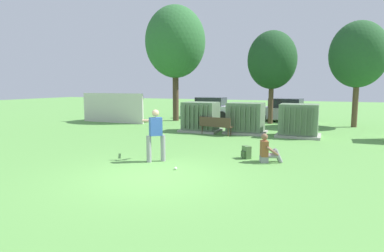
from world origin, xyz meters
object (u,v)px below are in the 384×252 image
(park_bench, at_px, (216,125))
(parked_car_leftmost, at_px, (210,108))
(transformer_mid_east, at_px, (299,121))
(batter, at_px, (155,132))
(sports_ball, at_px, (176,168))
(transformer_mid_west, at_px, (246,119))
(transformer_west, at_px, (201,117))
(parked_car_left_of_center, at_px, (284,111))
(seated_spectator, at_px, (267,151))
(backpack, at_px, (246,152))

(park_bench, xyz_separation_m, parked_car_leftmost, (-3.17, 7.97, 0.22))
(transformer_mid_east, distance_m, parked_car_leftmost, 9.94)
(batter, height_order, sports_ball, batter)
(transformer_mid_west, distance_m, batter, 7.55)
(batter, distance_m, parked_car_leftmost, 14.62)
(transformer_west, xyz_separation_m, parked_car_left_of_center, (3.61, 6.92, -0.04))
(seated_spectator, bearing_deg, sports_ball, -138.86)
(park_bench, xyz_separation_m, parked_car_left_of_center, (2.44, 7.81, 0.22))
(sports_ball, distance_m, parked_car_leftmost, 15.64)
(transformer_west, height_order, transformer_mid_east, same)
(sports_ball, bearing_deg, transformer_west, 106.03)
(transformer_west, bearing_deg, parked_car_leftmost, 105.80)
(batter, distance_m, parked_car_left_of_center, 14.32)
(transformer_west, relative_size, batter, 1.21)
(transformer_mid_east, bearing_deg, backpack, -102.28)
(park_bench, relative_size, batter, 1.06)
(transformer_mid_west, relative_size, park_bench, 1.14)
(transformer_mid_east, distance_m, backpack, 5.93)
(parked_car_left_of_center, bearing_deg, backpack, -88.73)
(transformer_mid_west, height_order, batter, batter)
(parked_car_leftmost, relative_size, parked_car_left_of_center, 0.96)
(transformer_mid_west, distance_m, sports_ball, 8.24)
(transformer_west, relative_size, parked_car_left_of_center, 0.48)
(transformer_west, xyz_separation_m, backpack, (3.89, -5.61, -0.57))
(seated_spectator, bearing_deg, batter, -159.34)
(backpack, bearing_deg, batter, -149.60)
(transformer_west, relative_size, transformer_mid_east, 1.00)
(seated_spectator, distance_m, parked_car_left_of_center, 12.85)
(transformer_mid_east, distance_m, parked_car_left_of_center, 6.93)
(transformer_west, xyz_separation_m, transformer_mid_west, (2.46, 0.24, 0.00))
(sports_ball, bearing_deg, parked_car_leftmost, 105.92)
(seated_spectator, height_order, backpack, seated_spectator)
(transformer_mid_east, bearing_deg, parked_car_left_of_center, 102.76)
(transformer_mid_west, distance_m, parked_car_left_of_center, 6.77)
(transformer_mid_west, xyz_separation_m, sports_ball, (-0.17, -8.20, -0.74))
(backpack, bearing_deg, parked_car_leftmost, 114.90)
(sports_ball, height_order, parked_car_leftmost, parked_car_leftmost)
(transformer_mid_east, bearing_deg, batter, -118.30)
(backpack, relative_size, parked_car_left_of_center, 0.10)
(sports_ball, distance_m, parked_car_left_of_center, 14.95)
(sports_ball, bearing_deg, transformer_mid_east, 70.61)
(backpack, bearing_deg, park_bench, 119.97)
(sports_ball, relative_size, backpack, 0.20)
(parked_car_left_of_center, bearing_deg, park_bench, -107.35)
(park_bench, height_order, batter, batter)
(transformer_mid_west, height_order, parked_car_leftmost, same)
(park_bench, bearing_deg, batter, -89.87)
(park_bench, xyz_separation_m, seated_spectator, (3.48, -4.99, -0.16))
(transformer_mid_east, distance_m, sports_ball, 8.63)
(batter, xyz_separation_m, parked_car_left_of_center, (2.43, 14.11, -0.22))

